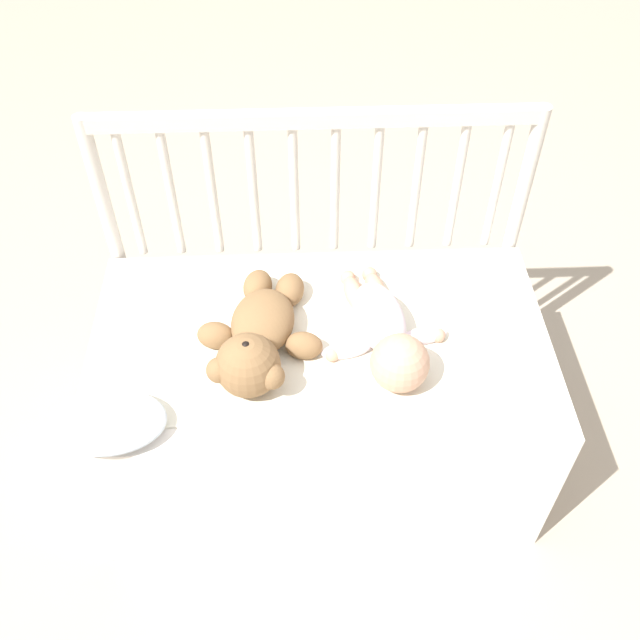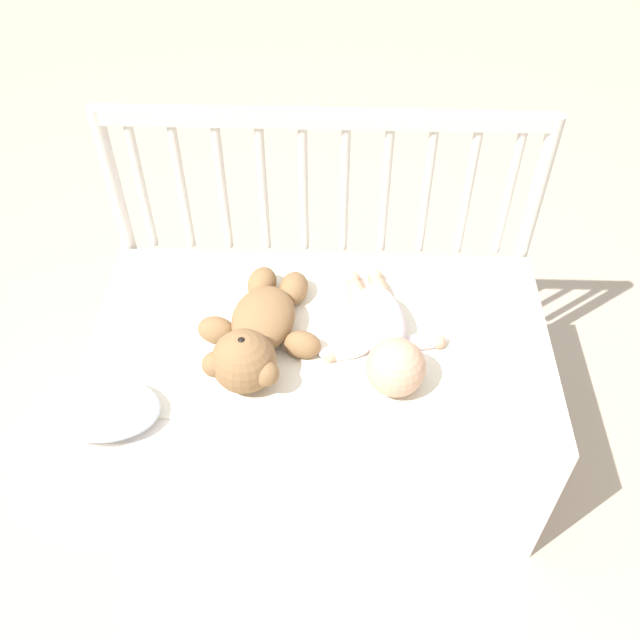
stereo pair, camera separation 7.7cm
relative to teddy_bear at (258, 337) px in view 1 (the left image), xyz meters
The scene contains 7 objects.
ground_plane 0.54m from the teddy_bear, 15.10° to the left, with size 12.00×12.00×0.00m, color tan.
crib_mattress 0.32m from the teddy_bear, 15.10° to the left, with size 1.06×0.59×0.47m.
crib_rail 0.39m from the teddy_bear, 68.67° to the left, with size 1.06×0.04×0.86m.
blanket 0.16m from the teddy_bear, 20.78° to the left, with size 0.76×0.50×0.01m.
teddy_bear is the anchor object (origin of this frame).
baby 0.28m from the teddy_bear, ahead, with size 0.30×0.40×0.13m.
small_pillow 0.36m from the teddy_bear, 147.11° to the right, with size 0.24×0.16×0.06m.
Camera 1 is at (-0.04, -1.08, 1.70)m, focal length 40.00 mm.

